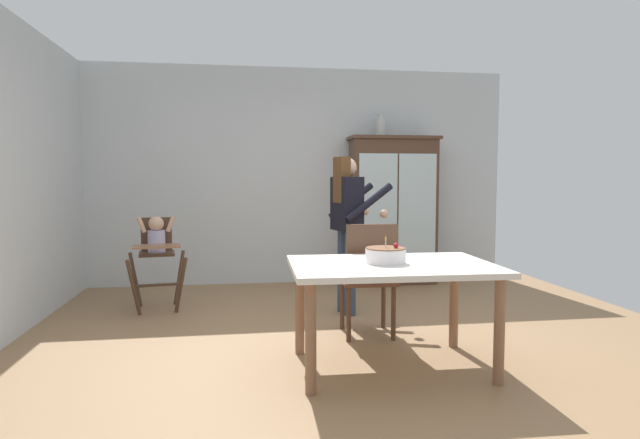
# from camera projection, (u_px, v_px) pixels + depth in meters

# --- Properties ---
(ground_plane) EXTENTS (6.24, 6.24, 0.00)m
(ground_plane) POSITION_uv_depth(u_px,v_px,m) (337.00, 344.00, 4.25)
(ground_plane) COLOR #93704C
(wall_back) EXTENTS (5.32, 0.06, 2.70)m
(wall_back) POSITION_uv_depth(u_px,v_px,m) (299.00, 176.00, 6.73)
(wall_back) COLOR silver
(wall_back) RESTS_ON ground_plane
(china_cabinet) EXTENTS (1.11, 0.48, 1.84)m
(china_cabinet) POSITION_uv_depth(u_px,v_px,m) (393.00, 210.00, 6.68)
(china_cabinet) COLOR #4C3323
(china_cabinet) RESTS_ON ground_plane
(ceramic_vase) EXTENTS (0.13, 0.13, 0.27)m
(ceramic_vase) POSITION_uv_depth(u_px,v_px,m) (381.00, 127.00, 6.58)
(ceramic_vase) COLOR #B2B7B2
(ceramic_vase) RESTS_ON china_cabinet
(high_chair_with_toddler) EXTENTS (0.65, 0.74, 0.95)m
(high_chair_with_toddler) POSITION_uv_depth(u_px,v_px,m) (157.00, 245.00, 5.33)
(high_chair_with_toddler) COLOR #4C3323
(high_chair_with_toddler) RESTS_ON ground_plane
(adult_person) EXTENTS (0.58, 0.57, 1.53)m
(adult_person) POSITION_uv_depth(u_px,v_px,m) (347.00, 215.00, 5.16)
(adult_person) COLOR #33425B
(adult_person) RESTS_ON ground_plane
(dining_table) EXTENTS (1.42, 0.99, 0.74)m
(dining_table) POSITION_uv_depth(u_px,v_px,m) (392.00, 277.00, 3.68)
(dining_table) COLOR silver
(dining_table) RESTS_ON ground_plane
(birthday_cake) EXTENTS (0.28, 0.28, 0.19)m
(birthday_cake) POSITION_uv_depth(u_px,v_px,m) (386.00, 255.00, 3.68)
(birthday_cake) COLOR white
(birthday_cake) RESTS_ON dining_table
(dining_chair_far_side) EXTENTS (0.46, 0.46, 0.96)m
(dining_chair_far_side) POSITION_uv_depth(u_px,v_px,m) (370.00, 272.00, 4.38)
(dining_chair_far_side) COLOR #4C3323
(dining_chair_far_side) RESTS_ON ground_plane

